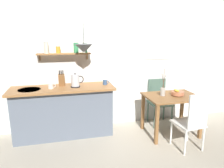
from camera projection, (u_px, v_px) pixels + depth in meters
ground_plane at (120, 136)px, 3.90m from camera, size 14.00×14.00×0.00m
back_wall at (122, 59)px, 4.25m from camera, size 6.80×0.11×2.70m
kitchen_counter at (64, 111)px, 3.86m from camera, size 1.83×0.63×0.93m
wall_shelf at (65, 51)px, 3.79m from camera, size 0.96×0.20×0.34m
dining_table at (171, 102)px, 3.88m from camera, size 0.97×0.72×0.75m
dining_chair_near at (192, 120)px, 3.32m from camera, size 0.46×0.47×0.99m
dining_chair_far at (159, 99)px, 4.40m from camera, size 0.45×0.45×0.93m
fruit_bowl at (178, 93)px, 3.85m from camera, size 0.23×0.23×0.12m
twig_vase at (163, 91)px, 3.83m from camera, size 0.09×0.09×0.50m
electric_kettle at (75, 81)px, 3.73m from camera, size 0.26×0.17×0.25m
knife_block at (62, 80)px, 3.83m from camera, size 0.11×0.16×0.29m
coffee_mug_by_sink at (51, 86)px, 3.63m from camera, size 0.13×0.09×0.10m
coffee_mug_spare at (105, 82)px, 3.92m from camera, size 0.12×0.08×0.09m
pendant_lamp at (84, 49)px, 3.53m from camera, size 0.30×0.30×0.59m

